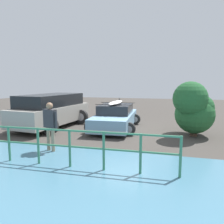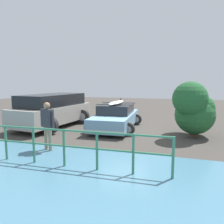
% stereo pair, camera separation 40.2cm
% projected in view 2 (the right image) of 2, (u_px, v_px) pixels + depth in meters
% --- Properties ---
extents(ground_plane, '(44.00, 44.00, 0.02)m').
position_uv_depth(ground_plane, '(124.00, 129.00, 11.28)').
color(ground_plane, '#423D38').
rests_on(ground_plane, ground).
extents(sedan_car, '(2.57, 4.46, 1.53)m').
position_uv_depth(sedan_car, '(116.00, 117.00, 11.39)').
color(sedan_car, '#729EBC').
rests_on(sedan_car, ground).
extents(suv_car, '(3.09, 5.11, 1.77)m').
position_uv_depth(suv_car, '(53.00, 110.00, 11.80)').
color(suv_car, '#9E998E').
rests_on(suv_car, ground).
extents(person_bystander, '(0.64, 0.33, 1.71)m').
position_uv_depth(person_bystander, '(47.00, 122.00, 7.66)').
color(person_bystander, gray).
rests_on(person_bystander, ground).
extents(railing_fence, '(7.10, 0.23, 1.09)m').
position_uv_depth(railing_fence, '(48.00, 142.00, 6.36)').
color(railing_fence, '#387F5B').
rests_on(railing_fence, ground).
extents(bush_near_left, '(1.84, 2.54, 2.45)m').
position_uv_depth(bush_near_left, '(194.00, 107.00, 9.63)').
color(bush_near_left, '#4C3828').
rests_on(bush_near_left, ground).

